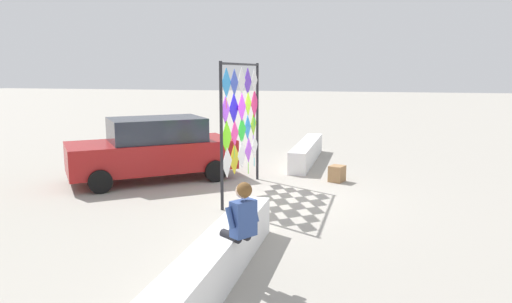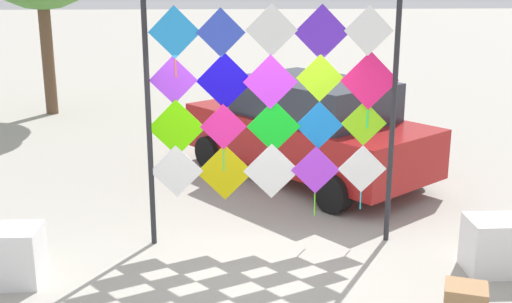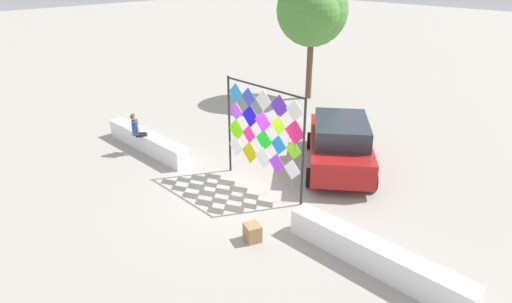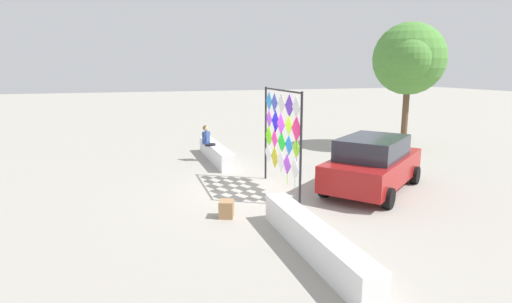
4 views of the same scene
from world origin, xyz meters
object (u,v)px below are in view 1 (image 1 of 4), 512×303
Objects in this scene: parked_car at (153,149)px; kite_display_rack at (241,117)px; seated_vendor at (239,223)px; cardboard_box_large at (337,174)px.

kite_display_rack is at bearing -107.05° from parked_car.
parked_car is (5.85, 4.14, -0.01)m from seated_vendor.
seated_vendor is 3.38× the size of cardboard_box_large.
kite_display_rack is at bearing 129.22° from cardboard_box_large.
parked_car is at bearing 35.30° from seated_vendor.
seated_vendor is 7.17m from parked_car.
kite_display_rack reaches higher than seated_vendor.
kite_display_rack is 0.69× the size of parked_car.
kite_display_rack reaches higher than parked_car.
parked_car is 5.18m from cardboard_box_large.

